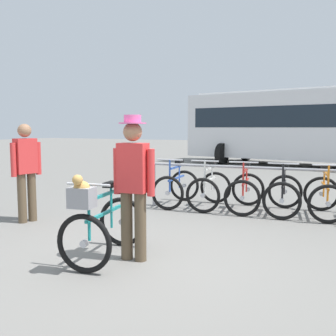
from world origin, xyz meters
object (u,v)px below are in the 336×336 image
object	(u,v)px
featured_bicycle	(100,221)
bus_distant	(309,123)
racked_bike_orange	(325,196)
racked_bike_black	(284,194)
person_with_featured_bike	(133,181)
racked_bike_blue	(176,187)
racked_bike_white	(210,189)
racked_bike_red	(245,192)
pedestrian_with_backpack	(25,166)

from	to	relation	value
featured_bicycle	bus_distant	world-z (taller)	bus_distant
racked_bike_orange	racked_bike_black	bearing A→B (deg)	-174.87
bus_distant	racked_bike_black	bearing A→B (deg)	-85.30
person_with_featured_bike	racked_bike_blue	bearing A→B (deg)	106.97
racked_bike_white	person_with_featured_bike	xyz separation A→B (m)	(0.27, -3.23, 0.58)
racked_bike_black	racked_bike_white	bearing A→B (deg)	-174.87
racked_bike_blue	racked_bike_orange	xyz separation A→B (m)	(2.79, 0.25, 0.00)
racked_bike_red	bus_distant	world-z (taller)	bus_distant
racked_bike_blue	featured_bicycle	world-z (taller)	featured_bicycle
racked_bike_white	racked_bike_red	bearing A→B (deg)	5.13
racked_bike_blue	person_with_featured_bike	size ratio (longest dim) A/B	0.68
racked_bike_orange	bus_distant	size ratio (longest dim) A/B	0.12
racked_bike_black	bus_distant	distance (m)	9.49
racked_bike_red	featured_bicycle	xyz separation A→B (m)	(-0.74, -3.52, 0.12)
racked_bike_red	featured_bicycle	world-z (taller)	featured_bicycle
racked_bike_orange	racked_bike_red	bearing A→B (deg)	-174.87
featured_bicycle	racked_bike_red	bearing A→B (deg)	78.08
racked_bike_orange	pedestrian_with_backpack	distance (m)	5.19
racked_bike_red	pedestrian_with_backpack	xyz separation A→B (m)	(-3.04, -2.51, 0.57)
person_with_featured_bike	pedestrian_with_backpack	distance (m)	2.72
racked_bike_white	featured_bicycle	xyz separation A→B (m)	(-0.05, -3.46, 0.12)
pedestrian_with_backpack	bus_distant	world-z (taller)	bus_distant
person_with_featured_bike	racked_bike_orange	bearing A→B (deg)	61.88
racked_bike_blue	featured_bicycle	distance (m)	3.46
racked_bike_blue	racked_bike_white	world-z (taller)	same
pedestrian_with_backpack	featured_bicycle	bearing A→B (deg)	-23.83
racked_bike_blue	racked_bike_orange	bearing A→B (deg)	5.13
racked_bike_red	featured_bicycle	bearing A→B (deg)	-101.92
racked_bike_black	racked_bike_orange	size ratio (longest dim) A/B	0.97
racked_bike_white	featured_bicycle	size ratio (longest dim) A/B	0.93
featured_bicycle	bus_distant	distance (m)	13.02
bus_distant	racked_bike_blue	bearing A→B (deg)	-97.89
racked_bike_red	person_with_featured_bike	xyz separation A→B (m)	(-0.43, -3.29, 0.58)
racked_bike_black	bus_distant	xyz separation A→B (m)	(-0.77, 9.36, 1.37)
racked_bike_white	racked_bike_orange	bearing A→B (deg)	5.13
racked_bike_orange	pedestrian_with_backpack	size ratio (longest dim) A/B	0.74
racked_bike_orange	featured_bicycle	size ratio (longest dim) A/B	0.98
racked_bike_black	racked_bike_blue	bearing A→B (deg)	-174.87
racked_bike_black	person_with_featured_bike	world-z (taller)	person_with_featured_bike
racked_bike_blue	racked_bike_black	distance (m)	2.10
racked_bike_white	bus_distant	xyz separation A→B (m)	(0.63, 9.48, 1.37)
racked_bike_white	person_with_featured_bike	distance (m)	3.29
racked_bike_blue	person_with_featured_bike	bearing A→B (deg)	-73.03
racked_bike_red	bus_distant	xyz separation A→B (m)	(-0.07, 9.42, 1.37)
racked_bike_red	racked_bike_black	xyz separation A→B (m)	(0.70, 0.06, 0.00)
racked_bike_blue	featured_bicycle	size ratio (longest dim) A/B	0.95
bus_distant	featured_bicycle	bearing A→B (deg)	-92.97
featured_bicycle	bus_distant	xyz separation A→B (m)	(0.67, 12.94, 1.25)
featured_bicycle	pedestrian_with_backpack	xyz separation A→B (m)	(-2.29, 1.01, 0.45)
racked_bike_red	featured_bicycle	distance (m)	3.60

